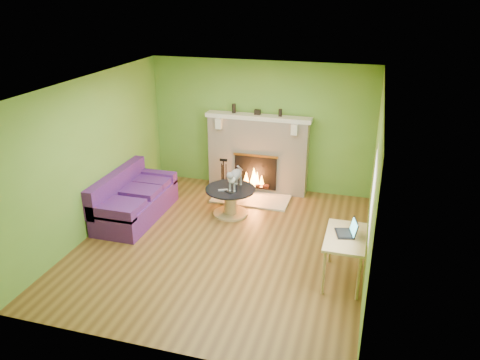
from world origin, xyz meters
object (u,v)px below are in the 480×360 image
at_px(coffee_table, 230,199).
at_px(cat, 235,177).
at_px(sofa, 133,200).
at_px(desk, 345,241).

height_order(coffee_table, cat, cat).
bearing_deg(coffee_table, cat, 32.01).
distance_m(sofa, cat, 1.89).
bearing_deg(coffee_table, desk, -35.72).
distance_m(desk, cat, 2.61).
relative_size(sofa, desk, 1.95).
xyz_separation_m(coffee_table, desk, (2.15, -1.54, 0.32)).
xyz_separation_m(coffee_table, cat, (0.08, 0.05, 0.42)).
distance_m(sofa, coffee_table, 1.76).
relative_size(coffee_table, desk, 0.96).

